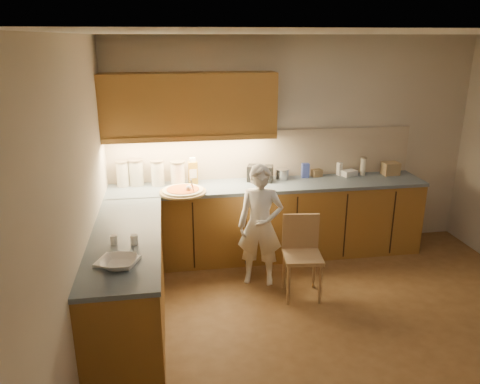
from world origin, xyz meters
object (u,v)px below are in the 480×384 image
at_px(wooden_chair, 302,250).
at_px(oil_jug, 193,172).
at_px(pizza_on_board, 183,191).
at_px(toaster, 260,173).
at_px(child, 260,226).

height_order(wooden_chair, oil_jug, oil_jug).
bearing_deg(oil_jug, pizza_on_board, -112.29).
xyz_separation_m(pizza_on_board, toaster, (0.94, 0.31, 0.07)).
relative_size(pizza_on_board, toaster, 1.53).
bearing_deg(toaster, child, -81.87).
xyz_separation_m(wooden_chair, oil_jug, (-1.03, 1.08, 0.57)).
relative_size(wooden_chair, toaster, 2.50).
bearing_deg(wooden_chair, child, 148.04).
xyz_separation_m(child, toaster, (0.15, 0.77, 0.35)).
relative_size(wooden_chair, oil_jug, 2.67).
relative_size(child, oil_jug, 4.18).
bearing_deg(pizza_on_board, toaster, 18.29).
height_order(oil_jug, toaster, oil_jug).
relative_size(pizza_on_board, wooden_chair, 0.61).
xyz_separation_m(pizza_on_board, wooden_chair, (1.16, -0.76, -0.45)).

